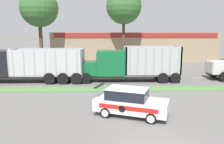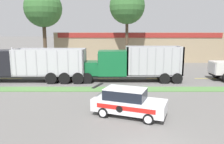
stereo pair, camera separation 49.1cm
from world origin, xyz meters
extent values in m
cube|color=#517F42|center=(0.00, 10.94, 0.03)|extent=(120.00, 1.61, 0.06)
cube|color=yellow|center=(-12.94, 15.74, 0.00)|extent=(2.40, 0.14, 0.01)
cube|color=yellow|center=(-7.54, 15.74, 0.00)|extent=(2.40, 0.14, 0.01)
cube|color=yellow|center=(-2.14, 15.74, 0.00)|extent=(2.40, 0.14, 0.01)
cube|color=yellow|center=(3.26, 15.74, 0.00)|extent=(2.40, 0.14, 0.01)
cube|color=yellow|center=(8.66, 15.74, 0.00)|extent=(2.40, 0.14, 0.01)
cube|color=black|center=(-0.01, 14.40, 0.62)|extent=(10.69, 1.29, 0.18)
cube|color=#146033|center=(-4.24, 14.40, 1.40)|extent=(2.23, 1.93, 1.37)
cube|color=#B7B7BC|center=(-5.38, 14.40, 1.40)|extent=(0.06, 1.65, 1.16)
cube|color=#146033|center=(-1.71, 14.40, 1.96)|extent=(2.84, 2.35, 2.49)
cube|color=black|center=(-3.14, 14.40, 2.39)|extent=(0.04, 2.00, 1.12)
cylinder|color=silver|center=(-0.19, 13.64, 2.61)|extent=(0.14, 0.14, 1.30)
cube|color=#ADADB2|center=(2.53, 14.40, 0.77)|extent=(5.63, 2.35, 0.12)
cube|color=#ADADB2|center=(-0.21, 14.40, 2.21)|extent=(0.16, 2.35, 2.87)
cube|color=#ADADB2|center=(5.26, 14.40, 2.21)|extent=(0.16, 2.35, 2.87)
cube|color=#ADADB2|center=(2.53, 13.31, 2.21)|extent=(5.63, 0.16, 2.87)
cube|color=#ADADB2|center=(2.53, 15.50, 2.21)|extent=(5.63, 0.16, 2.87)
cube|color=#99999E|center=(0.11, 13.21, 2.21)|extent=(0.10, 0.04, 2.73)
cube|color=#99999E|center=(0.92, 13.21, 2.21)|extent=(0.10, 0.04, 2.73)
cube|color=#99999E|center=(1.72, 13.21, 2.21)|extent=(0.10, 0.04, 2.73)
cube|color=#99999E|center=(2.53, 13.21, 2.21)|extent=(0.10, 0.04, 2.73)
cube|color=#99999E|center=(3.33, 13.21, 2.21)|extent=(0.10, 0.04, 2.73)
cube|color=#99999E|center=(4.13, 13.21, 2.21)|extent=(0.10, 0.04, 2.73)
cube|color=#99999E|center=(4.94, 13.21, 2.21)|extent=(0.10, 0.04, 2.73)
cylinder|color=black|center=(-4.24, 13.25, 0.53)|extent=(1.06, 0.30, 1.06)
cylinder|color=black|center=(-4.24, 15.56, 0.53)|extent=(1.06, 0.30, 1.06)
cylinder|color=black|center=(4.74, 13.25, 0.53)|extent=(1.06, 0.30, 1.06)
cylinder|color=black|center=(4.74, 15.56, 0.53)|extent=(1.06, 0.30, 1.06)
cylinder|color=black|center=(3.50, 13.25, 0.53)|extent=(1.06, 0.30, 1.06)
cylinder|color=black|center=(3.50, 15.56, 0.53)|extent=(1.06, 0.30, 1.06)
cube|color=black|center=(-10.72, 14.32, 0.66)|extent=(12.39, 1.38, 0.18)
cube|color=black|center=(-13.17, 14.32, 2.00)|extent=(2.93, 2.50, 2.50)
cylinder|color=silver|center=(-11.60, 13.51, 2.79)|extent=(0.14, 0.14, 1.58)
cube|color=#B7B7BC|center=(-8.11, 14.32, 0.81)|extent=(7.18, 2.50, 0.12)
cube|color=#B7B7BC|center=(-11.62, 14.32, 2.11)|extent=(0.16, 2.50, 2.59)
cube|color=#B7B7BC|center=(-4.60, 14.32, 2.11)|extent=(0.16, 2.50, 2.59)
cube|color=#B7B7BC|center=(-8.11, 13.15, 2.11)|extent=(7.18, 0.16, 2.59)
cube|color=#B7B7BC|center=(-8.11, 15.49, 2.11)|extent=(7.18, 0.16, 2.59)
cube|color=#A3A3A8|center=(-11.19, 13.05, 2.11)|extent=(0.10, 0.04, 2.46)
cube|color=#A3A3A8|center=(-10.16, 13.05, 2.11)|extent=(0.10, 0.04, 2.46)
cube|color=#A3A3A8|center=(-9.14, 13.05, 2.11)|extent=(0.10, 0.04, 2.46)
cube|color=#A3A3A8|center=(-8.11, 13.05, 2.11)|extent=(0.10, 0.04, 2.46)
cube|color=#A3A3A8|center=(-7.09, 13.05, 2.11)|extent=(0.10, 0.04, 2.46)
cube|color=#A3A3A8|center=(-6.06, 13.05, 2.11)|extent=(0.10, 0.04, 2.46)
cube|color=#A3A3A8|center=(-5.04, 13.05, 2.11)|extent=(0.10, 0.04, 2.46)
cylinder|color=black|center=(-5.12, 13.09, 0.57)|extent=(1.15, 0.30, 1.15)
cylinder|color=black|center=(-5.12, 15.55, 0.57)|extent=(1.15, 0.30, 1.15)
cylinder|color=black|center=(-6.45, 13.09, 0.57)|extent=(1.15, 0.30, 1.15)
cylinder|color=black|center=(-6.45, 15.55, 0.57)|extent=(1.15, 0.30, 1.15)
cylinder|color=black|center=(-7.77, 13.09, 0.57)|extent=(1.15, 0.30, 1.15)
cylinder|color=black|center=(-7.77, 15.55, 0.57)|extent=(1.15, 0.30, 1.15)
cube|color=silver|center=(10.03, 14.87, 1.36)|extent=(2.30, 2.01, 1.30)
cube|color=#B7B7BC|center=(8.84, 14.87, 1.36)|extent=(0.06, 1.71, 1.11)
cylinder|color=black|center=(10.03, 16.07, 0.53)|extent=(1.06, 0.30, 1.06)
cube|color=white|center=(-0.70, 4.66, 0.68)|extent=(4.72, 3.22, 0.74)
cube|color=black|center=(-0.94, 4.76, 1.35)|extent=(2.81, 2.31, 0.61)
cube|color=white|center=(-0.94, 4.76, 1.67)|extent=(2.81, 2.31, 0.04)
cube|color=black|center=(-2.65, 5.42, 1.71)|extent=(0.69, 1.38, 0.03)
cube|color=red|center=(-1.02, 3.84, 0.75)|extent=(3.28, 1.28, 0.26)
cylinder|color=black|center=(-1.32, 3.95, 0.68)|extent=(0.38, 0.16, 0.41)
cylinder|color=black|center=(0.27, 3.39, 0.30)|extent=(0.64, 0.41, 0.61)
cylinder|color=silver|center=(0.23, 3.29, 0.30)|extent=(0.40, 0.16, 0.43)
cylinder|color=black|center=(0.87, 4.96, 0.30)|extent=(0.64, 0.41, 0.61)
cylinder|color=silver|center=(0.91, 5.05, 0.30)|extent=(0.40, 0.16, 0.43)
cylinder|color=black|center=(-2.27, 4.37, 0.30)|extent=(0.64, 0.41, 0.61)
cylinder|color=silver|center=(-2.31, 4.27, 0.30)|extent=(0.40, 0.16, 0.43)
cylinder|color=black|center=(-1.66, 5.94, 0.30)|extent=(0.64, 0.41, 0.61)
cylinder|color=silver|center=(-1.62, 6.04, 0.30)|extent=(0.40, 0.16, 0.43)
cube|color=#9E896B|center=(2.92, 34.62, 2.53)|extent=(28.74, 12.00, 5.05)
cube|color=maroon|center=(2.92, 28.57, 4.60)|extent=(27.30, 0.10, 0.80)
cylinder|color=#473828|center=(0.54, 26.13, 3.75)|extent=(0.45, 0.45, 7.49)
sphere|color=#386B33|center=(0.54, 26.13, 8.96)|extent=(5.35, 5.35, 5.35)
cylinder|color=#473828|center=(-12.26, 26.44, 3.56)|extent=(0.56, 0.56, 7.13)
sphere|color=#386B33|center=(-12.26, 26.44, 8.71)|extent=(5.74, 5.74, 5.74)
camera|label=1|loc=(-2.24, -8.00, 5.00)|focal=35.00mm
camera|label=2|loc=(-1.75, -8.01, 5.00)|focal=35.00mm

